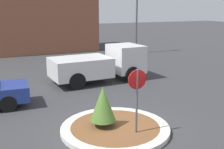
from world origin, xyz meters
TOP-DOWN VIEW (x-y plane):
  - ground_plane at (0.00, 0.00)m, footprint 120.00×120.00m
  - traffic_island at (0.00, 0.00)m, footprint 3.86×3.86m
  - stop_sign at (0.44, -0.74)m, footprint 0.66×0.07m
  - island_shrub at (-0.38, 0.19)m, footprint 0.90×0.90m
  - utility_truck at (2.15, 6.52)m, footprint 5.54×2.51m
  - storefront_building at (-0.13, 20.18)m, footprint 13.03×6.07m
  - light_pole at (9.01, 14.49)m, footprint 0.70×0.30m

SIDE VIEW (x-z plane):
  - ground_plane at x=0.00m, z-range 0.00..0.00m
  - traffic_island at x=0.00m, z-range 0.00..0.16m
  - island_shrub at x=-0.38m, z-range 0.28..1.73m
  - utility_truck at x=2.15m, z-range 0.02..2.05m
  - stop_sign at x=0.44m, z-range 0.44..2.79m
  - storefront_building at x=-0.13m, z-range 0.00..6.73m
  - light_pole at x=9.01m, z-range 0.55..6.87m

